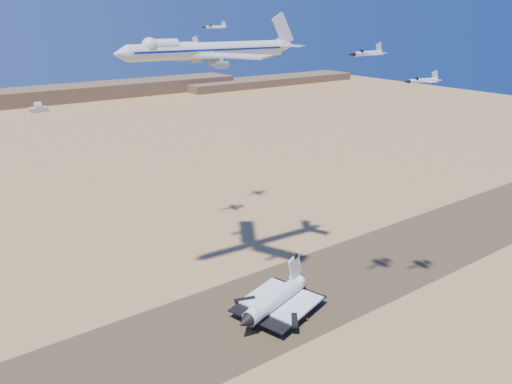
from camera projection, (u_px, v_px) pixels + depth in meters
ground at (247, 316)px, 184.77m from camera, size 1200.00×1200.00×0.00m
runway at (247, 316)px, 184.76m from camera, size 600.00×50.00×0.06m
ridgeline at (49, 97)px, 620.97m from camera, size 960.00×90.00×18.00m
shuttle at (275, 301)px, 184.48m from camera, size 40.51×32.10×19.76m
carrier_747 at (204, 50)px, 181.41m from camera, size 73.25×56.69×18.26m
crew_a at (301, 316)px, 182.99m from camera, size 0.68×0.80×1.86m
crew_b at (307, 319)px, 181.20m from camera, size 0.82×1.00×1.79m
crew_c at (304, 318)px, 182.18m from camera, size 1.17×1.03×1.79m
chase_jet_a at (367, 53)px, 160.77m from camera, size 16.41×8.81×4.08m
chase_jet_b at (422, 80)px, 165.84m from camera, size 15.24×8.46×3.81m
chase_jet_c at (183, 43)px, 226.09m from camera, size 16.09×8.93×4.02m
chase_jet_d at (215, 27)px, 245.04m from camera, size 14.48×7.70×3.61m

